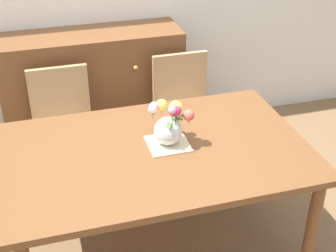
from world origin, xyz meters
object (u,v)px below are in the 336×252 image
dining_table (157,161)px  chair_right (184,106)px  chair_left (63,122)px  flower_vase (169,124)px  dresser (94,93)px

dining_table → chair_right: 1.00m
chair_left → flower_vase: flower_vase is taller
chair_left → chair_right: size_ratio=1.00×
dresser → dining_table: bearing=-82.9°
chair_right → dresser: bearing=-35.9°
flower_vase → dresser: bearing=100.9°
chair_left → flower_vase: size_ratio=3.36×
dining_table → flower_vase: bearing=24.5°
chair_left → dresser: size_ratio=0.64×
chair_left → dresser: dresser is taller
chair_left → flower_vase: 1.07m
chair_right → dresser: size_ratio=0.64×
flower_vase → dining_table: bearing=-155.5°
dining_table → chair_right: (0.45, 0.88, -0.16)m
dresser → flower_vase: size_ratio=5.25×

